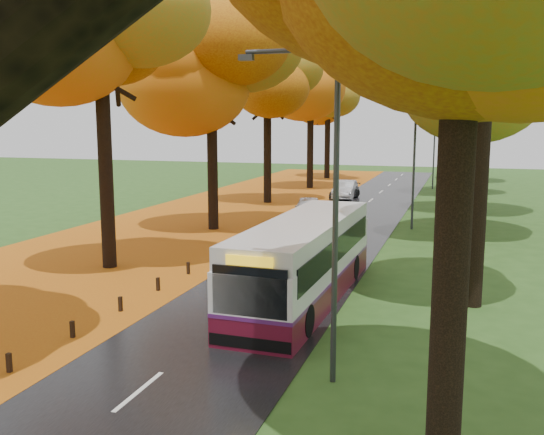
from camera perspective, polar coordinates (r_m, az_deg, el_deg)
The scene contains 13 objects.
road at distance 32.20m, azimuth 4.77°, elevation -2.17°, with size 6.50×90.00×0.04m, color black.
centre_line at distance 32.20m, azimuth 4.77°, elevation -2.13°, with size 0.12×90.00×0.01m, color silver.
leaf_verge at distance 35.29m, azimuth -9.62°, elevation -1.29°, with size 12.00×90.00×0.02m, color #953F0D.
leaf_drift at distance 33.00m, azimuth -0.40°, elevation -1.82°, with size 0.90×90.00×0.01m, color #B46912.
trees_left at distance 35.94m, azimuth -5.83°, elevation 14.23°, with size 9.20×74.00×13.88m.
trees_right at distance 32.87m, azimuth 18.52°, elevation 14.56°, with size 9.30×74.20×13.96m.
streetlamp_near at distance 14.22m, azimuth 5.04°, elevation 2.62°, with size 2.45×0.18×8.00m.
streetlamp_mid at distance 35.95m, azimuth 12.87°, elevation 6.35°, with size 2.45×0.18×8.00m.
streetlamp_far at distance 57.89m, azimuth 14.80°, elevation 7.25°, with size 2.45×0.18×8.00m.
bus at distance 21.37m, azimuth 3.08°, elevation -3.83°, with size 2.73×10.86×2.84m.
car_white at distance 38.48m, azimuth 3.47°, elevation 0.83°, with size 1.73×4.29×1.46m, color white.
car_silver at distance 49.41m, azimuth 6.89°, elevation 2.63°, with size 1.55×4.45×1.46m, color #ABAEB3.
car_dark at distance 49.42m, azimuth 6.88°, elevation 2.46°, with size 1.65×4.05×1.18m, color black.
Camera 1 is at (7.05, -5.78, 6.32)m, focal length 40.00 mm.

